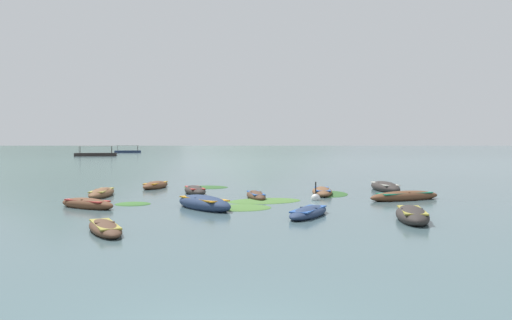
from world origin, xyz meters
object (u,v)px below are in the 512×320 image
object	(u,v)px
rowboat_5	(156,185)
rowboat_12	(385,187)
rowboat_6	(204,203)
rowboat_9	(412,215)
rowboat_2	(105,228)
mooring_buoy	(316,198)
rowboat_0	(405,196)
rowboat_8	(195,190)
rowboat_1	(322,192)
rowboat_7	(102,193)
ferry_1	(96,154)
rowboat_3	(87,204)
rowboat_4	(309,212)
rowboat_11	(256,196)
ferry_0	(128,151)

from	to	relation	value
rowboat_5	rowboat_12	bearing A→B (deg)	-1.97
rowboat_6	rowboat_9	xyz separation A→B (m)	(7.87, -2.57, -0.03)
rowboat_2	mooring_buoy	xyz separation A→B (m)	(6.61, 9.38, -0.03)
rowboat_0	rowboat_5	xyz separation A→B (m)	(-13.77, 5.36, -0.01)
rowboat_2	rowboat_12	size ratio (longest dim) A/B	0.75
rowboat_8	rowboat_9	world-z (taller)	rowboat_9
rowboat_1	rowboat_9	distance (m)	9.34
rowboat_6	rowboat_12	size ratio (longest dim) A/B	0.87
rowboat_6	rowboat_9	distance (m)	8.28
rowboat_0	rowboat_7	xyz separation A→B (m)	(-15.12, 0.37, -0.01)
rowboat_8	ferry_1	distance (m)	92.36
rowboat_3	rowboat_7	bearing A→B (deg)	105.21
rowboat_3	rowboat_9	bearing A→B (deg)	-10.48
rowboat_4	ferry_1	size ratio (longest dim) A/B	0.35
rowboat_0	rowboat_11	xyz separation A→B (m)	(-7.15, -0.07, -0.03)
rowboat_2	rowboat_11	world-z (taller)	rowboat_11
rowboat_1	rowboat_11	distance (m)	4.06
rowboat_0	rowboat_8	bearing A→B (deg)	168.45
rowboat_8	rowboat_9	distance (m)	13.02
rowboat_3	rowboat_7	xyz separation A→B (m)	(-1.27, 4.66, -0.00)
rowboat_12	ferry_1	world-z (taller)	ferry_1
rowboat_1	rowboat_9	bearing A→B (deg)	-72.88
rowboat_9	mooring_buoy	xyz separation A→B (m)	(-3.17, 6.16, -0.09)
rowboat_8	rowboat_9	xyz separation A→B (m)	(9.57, -8.83, 0.02)
rowboat_12	rowboat_6	bearing A→B (deg)	-134.50
rowboat_2	ferry_1	size ratio (longest dim) A/B	0.33
rowboat_1	mooring_buoy	world-z (taller)	mooring_buoy
rowboat_0	rowboat_1	bearing A→B (deg)	149.32
rowboat_2	ferry_1	world-z (taller)	ferry_1
rowboat_9	ferry_0	distance (m)	147.71
rowboat_7	rowboat_8	world-z (taller)	rowboat_8
rowboat_0	rowboat_5	size ratio (longest dim) A/B	1.25
rowboat_6	mooring_buoy	size ratio (longest dim) A/B	3.54
rowboat_0	ferry_0	xyz separation A→B (m)	(-59.06, 129.20, 0.28)
rowboat_1	rowboat_0	bearing A→B (deg)	-30.68
rowboat_6	rowboat_12	world-z (taller)	rowboat_6
rowboat_5	rowboat_11	size ratio (longest dim) A/B	1.01
rowboat_5	rowboat_11	bearing A→B (deg)	-39.37
rowboat_0	rowboat_8	world-z (taller)	rowboat_0
rowboat_8	rowboat_2	bearing A→B (deg)	-90.97
rowboat_12	mooring_buoy	world-z (taller)	mooring_buoy
rowboat_0	rowboat_1	world-z (taller)	rowboat_0
rowboat_5	ferry_1	size ratio (longest dim) A/B	0.34
rowboat_5	ferry_1	world-z (taller)	ferry_1
rowboat_2	ferry_0	world-z (taller)	ferry_0
rowboat_0	rowboat_3	size ratio (longest dim) A/B	1.28
rowboat_4	rowboat_6	xyz separation A→B (m)	(-4.29, 1.83, 0.08)
ferry_1	rowboat_0	bearing A→B (deg)	-59.13
rowboat_11	ferry_1	world-z (taller)	ferry_1
rowboat_8	ferry_0	size ratio (longest dim) A/B	0.37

